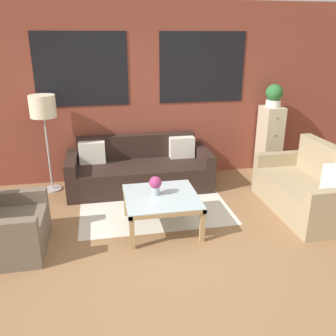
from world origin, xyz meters
The scene contains 11 objects.
ground_plane centered at (0.00, 0.00, 0.00)m, with size 16.00×16.00×0.00m, color #8E6642.
wall_back_brick centered at (0.00, 2.44, 1.41)m, with size 8.40×0.09×2.80m.
rug centered at (-0.05, 1.20, 0.00)m, with size 2.07×1.47×0.00m.
couch_dark centered at (-0.16, 1.95, 0.28)m, with size 2.22×0.88×0.78m.
settee_vintage centered at (1.99, 0.67, 0.31)m, with size 0.80×1.55×0.92m.
armchair_corner centered at (-1.86, 0.43, 0.28)m, with size 0.80×0.91×0.84m.
coffee_table centered at (-0.05, 0.60, 0.37)m, with size 0.89×0.89×0.44m.
floor_lamp centered at (-1.53, 2.09, 1.27)m, with size 0.38×0.38×1.48m.
drawer_cabinet centered at (2.12, 2.16, 0.59)m, with size 0.32×0.42×1.17m.
potted_plant centered at (2.12, 2.16, 1.36)m, with size 0.28×0.28×0.37m.
flower_vase centered at (-0.11, 0.65, 0.57)m, with size 0.15×0.15×0.24m.
Camera 1 is at (-0.73, -3.31, 2.28)m, focal length 38.00 mm.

